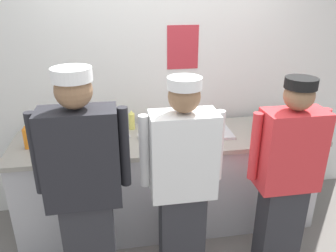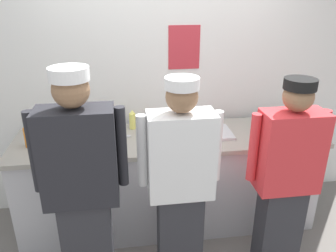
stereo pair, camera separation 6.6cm
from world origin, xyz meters
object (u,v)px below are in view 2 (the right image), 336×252
object	(u,v)px
chef_near_left	(82,187)
squeeze_bottle_primary	(132,120)
chef_far_right	(286,177)
plate_stack_front	(64,143)
mixing_bowl_steel	(275,129)
ramekin_orange_sauce	(143,136)
plate_stack_rear	(163,137)
ramekin_red_sauce	(166,127)
squeeze_bottle_secondary	(27,136)
sheet_tray	(204,133)
chef_center	(180,182)
chefs_knife	(113,137)
ramekin_green_sauce	(51,135)

from	to	relation	value
chef_near_left	squeeze_bottle_primary	size ratio (longest dim) A/B	9.36
chef_far_right	plate_stack_front	size ratio (longest dim) A/B	7.10
mixing_bowl_steel	ramekin_orange_sauce	bearing A→B (deg)	176.54
plate_stack_rear	mixing_bowl_steel	distance (m)	1.03
chef_far_right	squeeze_bottle_primary	size ratio (longest dim) A/B	8.66
squeeze_bottle_primary	ramekin_red_sauce	distance (m)	0.32
plate_stack_rear	squeeze_bottle_secondary	xyz separation A→B (m)	(-1.14, 0.02, 0.07)
chef_far_right	squeeze_bottle_primary	distance (m)	1.45
plate_stack_rear	sheet_tray	distance (m)	0.39
chef_center	plate_stack_front	size ratio (longest dim) A/B	7.25
chef_far_right	ramekin_orange_sauce	distance (m)	1.23
chefs_knife	chef_far_right	bearing A→B (deg)	-30.93
chef_near_left	squeeze_bottle_secondary	bearing A→B (deg)	125.34
mixing_bowl_steel	ramekin_green_sauce	world-z (taller)	mixing_bowl_steel
chef_far_right	ramekin_orange_sauce	bearing A→B (deg)	144.83
plate_stack_front	squeeze_bottle_secondary	world-z (taller)	squeeze_bottle_secondary
chef_far_right	chefs_knife	bearing A→B (deg)	149.07
squeeze_bottle_primary	ramekin_green_sauce	bearing A→B (deg)	-172.80
chef_center	plate_stack_rear	world-z (taller)	chef_center
mixing_bowl_steel	sheet_tray	distance (m)	0.65
mixing_bowl_steel	chefs_knife	xyz separation A→B (m)	(-1.47, 0.13, -0.05)
sheet_tray	ramekin_orange_sauce	distance (m)	0.55
chef_center	chef_far_right	distance (m)	0.80
squeeze_bottle_secondary	sheet_tray	bearing A→B (deg)	1.57
plate_stack_front	plate_stack_rear	size ratio (longest dim) A/B	1.12
squeeze_bottle_primary	chefs_knife	world-z (taller)	squeeze_bottle_primary
ramekin_orange_sauce	ramekin_red_sauce	distance (m)	0.28
chef_center	ramekin_orange_sauce	bearing A→B (deg)	106.87
ramekin_red_sauce	chef_near_left	bearing A→B (deg)	-126.81
plate_stack_front	chef_center	bearing A→B (deg)	-35.69
squeeze_bottle_primary	ramekin_green_sauce	world-z (taller)	squeeze_bottle_primary
chef_center	chef_far_right	bearing A→B (deg)	-0.91
plate_stack_front	ramekin_green_sauce	distance (m)	0.25
chef_near_left	ramekin_red_sauce	distance (m)	1.15
chef_near_left	sheet_tray	xyz separation A→B (m)	(1.02, 0.75, -0.00)
sheet_tray	ramekin_green_sauce	distance (m)	1.38
plate_stack_front	ramekin_orange_sauce	size ratio (longest dim) A/B	2.16
chef_far_right	ramekin_green_sauce	world-z (taller)	chef_far_right
chef_near_left	ramekin_orange_sauce	world-z (taller)	chef_near_left
plate_stack_rear	chefs_knife	world-z (taller)	plate_stack_rear
chefs_knife	chef_center	bearing A→B (deg)	-57.33
plate_stack_front	ramekin_red_sauce	size ratio (longest dim) A/B	2.27
chef_far_right	ramekin_orange_sauce	size ratio (longest dim) A/B	15.35
chefs_knife	chef_near_left	bearing A→B (deg)	-103.65
chef_center	squeeze_bottle_primary	bearing A→B (deg)	107.68
chef_center	chefs_knife	size ratio (longest dim) A/B	6.00
mixing_bowl_steel	sheet_tray	bearing A→B (deg)	173.03
chef_center	plate_stack_front	distance (m)	1.10
ramekin_red_sauce	chefs_knife	xyz separation A→B (m)	(-0.49, -0.12, -0.02)
chef_near_left	ramekin_red_sauce	xyz separation A→B (m)	(0.69, 0.92, 0.01)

